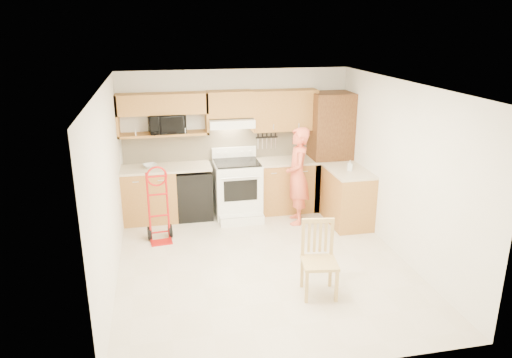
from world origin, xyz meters
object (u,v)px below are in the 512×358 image
object	(u,v)px
range	(238,185)
dining_chair	(320,260)
person	(298,176)
microwave	(167,123)
hand_truck	(159,208)

from	to	relation	value
range	dining_chair	world-z (taller)	range
dining_chair	range	bearing A→B (deg)	109.53
person	dining_chair	xyz separation A→B (m)	(-0.38, -2.28, -0.35)
microwave	person	world-z (taller)	microwave
range	dining_chair	xyz separation A→B (m)	(0.55, -2.73, -0.11)
range	person	distance (m)	1.07
hand_truck	dining_chair	distance (m)	2.75
range	person	size ratio (longest dim) A/B	0.71
microwave	hand_truck	size ratio (longest dim) A/B	0.54
microwave	range	size ratio (longest dim) A/B	0.51
person	hand_truck	distance (m)	2.32
range	hand_truck	distance (m)	1.55
range	hand_truck	world-z (taller)	range
microwave	dining_chair	world-z (taller)	microwave
range	hand_truck	xyz separation A→B (m)	(-1.36, -0.76, -0.03)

